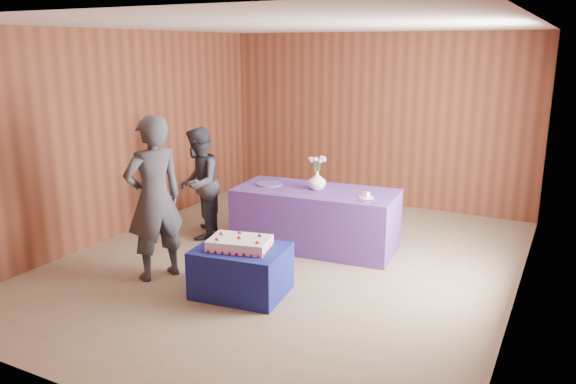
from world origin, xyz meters
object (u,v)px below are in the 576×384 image
Objects in this scene: cake_table at (241,271)px; guest_right at (199,183)px; vase at (317,180)px; guest_left at (154,199)px; sheet_cake at (240,243)px; serving_table at (315,218)px.

cake_table is 1.99m from guest_right.
cake_table is at bearing -93.14° from vase.
guest_left is at bearing -123.82° from vase.
vase is (0.09, 1.66, 0.31)m from sheet_cake.
guest_right is (-0.40, 1.33, -0.16)m from guest_left.
guest_right is at bearing -139.27° from guest_left.
serving_table is 1.36× the size of guest_right.
guest_left is at bearing 169.16° from sheet_cake.
vase is at bearing 79.17° from guest_right.
serving_table is 1.66m from sheet_cake.
guest_left is 1.40m from guest_right.
vase is 0.16× the size of guest_right.
sheet_cake is at bearing -93.04° from vase.
vase is at bearing 69.27° from serving_table.
vase is 2.05m from guest_left.
guest_right reaches higher than sheet_cake.
guest_left is 1.22× the size of guest_right.
guest_right reaches higher than cake_table.
guest_left reaches higher than cake_table.
sheet_cake is at bearing 23.86° from guest_right.
cake_table is at bearing 117.36° from guest_left.
sheet_cake is 1.70m from vase.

